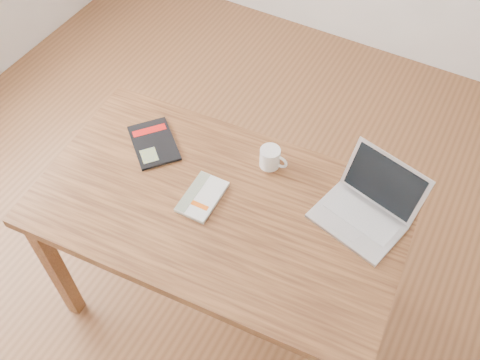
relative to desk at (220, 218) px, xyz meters
The scene contains 6 objects.
room 0.70m from the desk, 145.96° to the left, with size 4.04×4.04×2.70m.
desk is the anchor object (origin of this frame).
white_guidebook 0.12m from the desk, behind, with size 0.12×0.19×0.02m.
black_guidebook 0.39m from the desk, 161.00° to the left, with size 0.27×0.26×0.01m.
laptop 0.52m from the desk, 23.95° to the left, with size 0.35×0.33×0.19m.
coffee_mug 0.29m from the desk, 72.86° to the left, with size 0.11×0.08×0.08m.
Camera 1 is at (0.61, -0.98, 2.27)m, focal length 40.00 mm.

